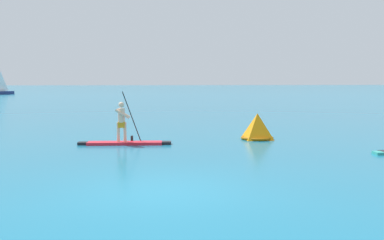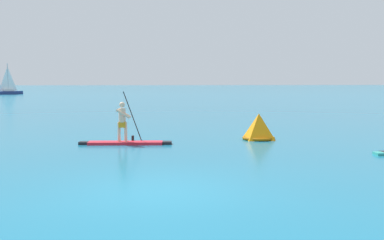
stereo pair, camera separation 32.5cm
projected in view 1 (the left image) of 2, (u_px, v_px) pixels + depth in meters
The scene contains 3 objects.
ground at pixel (163, 191), 9.76m from camera, with size 440.00×440.00×0.00m, color #196B8C.
paddleboarder_mid_center at pixel (124, 136), 16.79m from camera, with size 3.56×0.86×2.05m.
race_marker_buoy at pixel (257, 128), 18.28m from camera, with size 1.58×1.58×1.08m.
Camera 1 is at (-0.51, -9.59, 2.44)m, focal length 41.15 mm.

